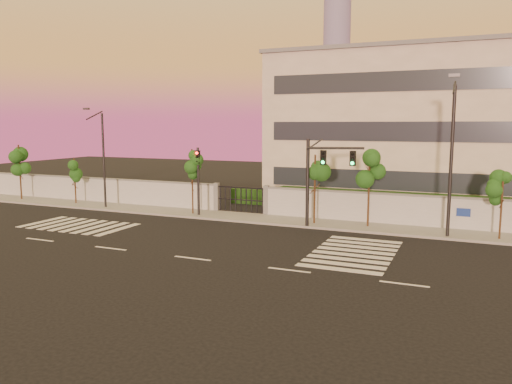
# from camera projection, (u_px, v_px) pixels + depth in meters

# --- Properties ---
(ground) EXTENTS (120.00, 120.00, 0.00)m
(ground) POSITION_uv_depth(u_px,v_px,m) (193.00, 258.00, 24.36)
(ground) COLOR black
(ground) RESTS_ON ground
(sidewalk) EXTENTS (60.00, 3.00, 0.15)m
(sidewalk) POSITION_uv_depth(u_px,v_px,m) (272.00, 220.00, 33.91)
(sidewalk) COLOR gray
(sidewalk) RESTS_ON ground
(perimeter_wall) EXTENTS (60.00, 0.36, 2.20)m
(perimeter_wall) POSITION_uv_depth(u_px,v_px,m) (281.00, 202.00, 35.10)
(perimeter_wall) COLOR #A9ACB0
(perimeter_wall) RESTS_ON ground
(hedge_row) EXTENTS (41.00, 4.25, 1.80)m
(hedge_row) POSITION_uv_depth(u_px,v_px,m) (307.00, 201.00, 37.21)
(hedge_row) COLOR #13330F
(hedge_row) RESTS_ON ground
(institutional_building) EXTENTS (24.40, 12.40, 12.25)m
(institutional_building) POSITION_uv_depth(u_px,v_px,m) (429.00, 129.00, 40.01)
(institutional_building) COLOR #BEB5A1
(institutional_building) RESTS_ON ground
(distant_skyscraper) EXTENTS (16.00, 16.00, 118.00)m
(distant_skyscraper) POSITION_uv_depth(u_px,v_px,m) (337.00, 30.00, 296.29)
(distant_skyscraper) COLOR slate
(distant_skyscraper) RESTS_ON ground
(road_markings) EXTENTS (57.00, 7.62, 0.02)m
(road_markings) POSITION_uv_depth(u_px,v_px,m) (202.00, 239.00, 28.40)
(road_markings) COLOR silver
(road_markings) RESTS_ON ground
(street_tree_a) EXTENTS (1.60, 1.28, 4.79)m
(street_tree_a) POSITION_uv_depth(u_px,v_px,m) (20.00, 160.00, 42.42)
(street_tree_a) COLOR #382314
(street_tree_a) RESTS_ON ground
(street_tree_b) EXTENTS (1.41, 1.12, 3.77)m
(street_tree_b) POSITION_uv_depth(u_px,v_px,m) (75.00, 171.00, 40.27)
(street_tree_b) COLOR #382314
(street_tree_b) RESTS_ON ground
(street_tree_c) EXTENTS (1.32, 1.05, 4.77)m
(street_tree_c) POSITION_uv_depth(u_px,v_px,m) (192.00, 167.00, 35.44)
(street_tree_c) COLOR #382314
(street_tree_c) RESTS_ON ground
(street_tree_d) EXTENTS (1.50, 1.19, 4.58)m
(street_tree_d) POSITION_uv_depth(u_px,v_px,m) (315.00, 174.00, 31.93)
(street_tree_d) COLOR #382314
(street_tree_d) RESTS_ON ground
(street_tree_e) EXTENTS (1.46, 1.16, 5.00)m
(street_tree_e) POSITION_uv_depth(u_px,v_px,m) (370.00, 170.00, 30.91)
(street_tree_e) COLOR #382314
(street_tree_e) RESTS_ON ground
(street_tree_f) EXTENTS (1.37, 1.09, 3.79)m
(street_tree_f) POSITION_uv_depth(u_px,v_px,m) (503.00, 192.00, 27.56)
(street_tree_f) COLOR #382314
(street_tree_f) RESTS_ON ground
(traffic_signal_main) EXTENTS (3.50, 1.14, 5.62)m
(traffic_signal_main) POSITION_uv_depth(u_px,v_px,m) (319.00, 173.00, 30.74)
(traffic_signal_main) COLOR black
(traffic_signal_main) RESTS_ON ground
(traffic_signal_secondary) EXTENTS (0.38, 0.36, 4.91)m
(traffic_signal_secondary) POSITION_uv_depth(u_px,v_px,m) (198.00, 173.00, 34.90)
(traffic_signal_secondary) COLOR black
(traffic_signal_secondary) RESTS_ON ground
(streetlight_west) EXTENTS (0.46, 1.85, 7.70)m
(streetlight_west) POSITION_uv_depth(u_px,v_px,m) (102.00, 155.00, 38.04)
(streetlight_west) COLOR black
(streetlight_west) RESTS_ON ground
(streetlight_east) EXTENTS (0.54, 2.19, 9.09)m
(streetlight_east) POSITION_uv_depth(u_px,v_px,m) (451.00, 153.00, 27.77)
(streetlight_east) COLOR black
(streetlight_east) RESTS_ON ground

